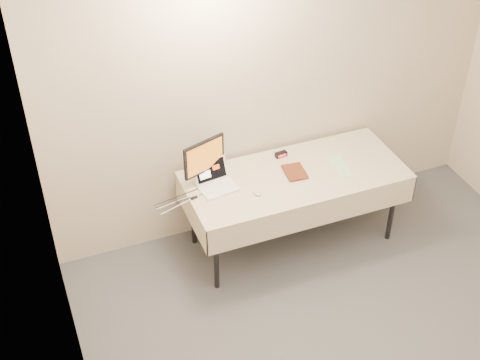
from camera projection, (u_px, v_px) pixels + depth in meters
name	position (u px, v px, depth m)	size (l,w,h in m)	color
back_wall	(275.00, 85.00, 5.54)	(4.00, 0.10, 2.70)	beige
table	(295.00, 180.00, 5.62)	(1.86, 0.81, 0.74)	black
laptop	(215.00, 181.00, 5.43)	(0.32, 0.31, 0.20)	white
monitor	(204.00, 159.00, 5.35)	(0.38, 0.17, 0.40)	black
book	(286.00, 164.00, 5.50)	(0.17, 0.02, 0.23)	#9A3B1C
alarm_clock	(281.00, 154.00, 5.77)	(0.11, 0.05, 0.04)	black
clicker	(257.00, 193.00, 5.36)	(0.05, 0.09, 0.02)	#BCBCBE
paper_form	(340.00, 166.00, 5.67)	(0.12, 0.30, 0.00)	#BEE6B7
usb_dongle	(194.00, 198.00, 5.32)	(0.06, 0.02, 0.01)	black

